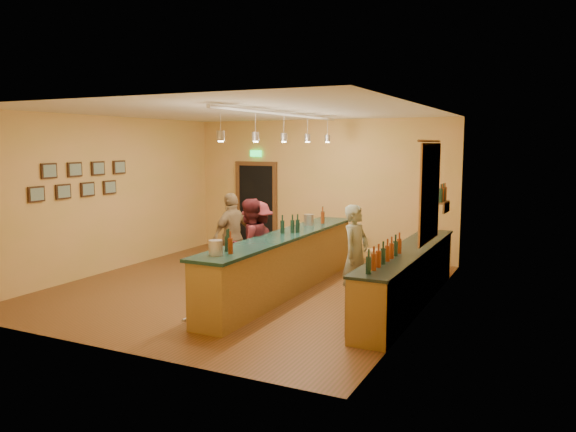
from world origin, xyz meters
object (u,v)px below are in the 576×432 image
at_px(back_counter, 408,276).
at_px(customer_c, 258,245).
at_px(customer_a, 249,246).
at_px(tasting_bar, 284,259).
at_px(customer_b, 232,236).
at_px(bar_stool, 375,258).
at_px(bartender, 356,254).

distance_m(back_counter, customer_c, 2.75).
bearing_deg(customer_c, back_counter, 88.89).
bearing_deg(customer_a, back_counter, 121.49).
distance_m(customer_a, customer_c, 0.31).
distance_m(back_counter, tasting_bar, 2.19).
bearing_deg(tasting_bar, customer_b, 159.95).
relative_size(tasting_bar, customer_b, 3.00).
height_order(tasting_bar, bar_stool, tasting_bar).
xyz_separation_m(tasting_bar, customer_c, (-0.55, 0.03, 0.20)).
xyz_separation_m(customer_a, customer_c, (0.00, 0.31, -0.04)).
xyz_separation_m(customer_b, customer_c, (0.82, -0.47, -0.04)).
distance_m(bartender, customer_a, 1.91).
bearing_deg(bartender, customer_b, 90.94).
relative_size(back_counter, customer_b, 2.68).
height_order(tasting_bar, customer_b, customer_b).
height_order(customer_b, customer_c, customer_b).
bearing_deg(customer_a, customer_c, -157.99).
relative_size(customer_b, bar_stool, 2.31).
bearing_deg(bar_stool, back_counter, -42.30).
bearing_deg(tasting_bar, customer_c, 176.73).
bearing_deg(customer_b, customer_a, 60.13).
xyz_separation_m(customer_c, bar_stool, (1.94, 0.87, -0.21)).
height_order(customer_a, bar_stool, customer_a).
bearing_deg(bartender, bar_stool, 8.79).
relative_size(tasting_bar, bartender, 3.11).
bearing_deg(customer_b, bartender, 92.58).
relative_size(back_counter, customer_a, 2.70).
height_order(back_counter, bar_stool, back_counter).
relative_size(bartender, customer_a, 0.97).
bearing_deg(customer_c, customer_a, -4.25).
height_order(bartender, customer_c, bartender).
bearing_deg(customer_a, bar_stool, 143.23).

